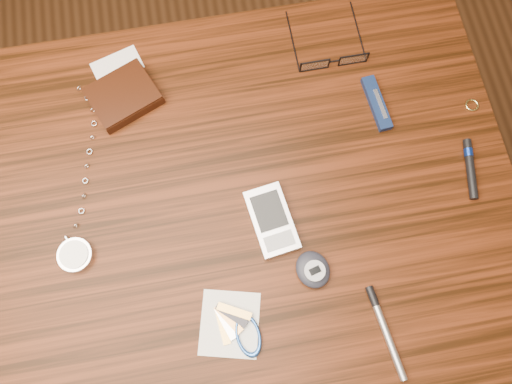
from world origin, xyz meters
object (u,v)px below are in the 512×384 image
eyeglasses (333,59)px  notepad_keys (239,329)px  silver_pen (383,325)px  wallet_and_card (123,95)px  pedometer (313,270)px  pocket_knife (377,103)px  pda_phone (272,220)px  desk (202,233)px  pocket_watch (76,250)px

eyeglasses → notepad_keys: (-0.22, -0.40, -0.01)m
notepad_keys → silver_pen: same height
wallet_and_card → notepad_keys: (0.12, -0.39, -0.01)m
pedometer → pocket_knife: size_ratio=0.69×
eyeglasses → pda_phone: 0.29m
pedometer → notepad_keys: bearing=-152.5°
eyeglasses → pocket_knife: (0.05, -0.09, -0.01)m
pda_phone → notepad_keys: (-0.07, -0.15, -0.00)m
desk → notepad_keys: bearing=-77.2°
eyeglasses → pedometer: 0.35m
pocket_watch → pocket_knife: bearing=17.3°
desk → pda_phone: bearing=-12.1°
silver_pen → desk: bearing=140.2°
pda_phone → pocket_watch: bearing=178.6°
wallet_and_card → silver_pen: size_ratio=1.17×
pocket_watch → notepad_keys: 0.27m
pocket_watch → pocket_knife: size_ratio=3.15×
notepad_keys → wallet_and_card: bearing=107.5°
pda_phone → desk: bearing=167.9°
eyeglasses → pocket_watch: eyeglasses is taller
wallet_and_card → pocket_watch: (-0.10, -0.24, -0.00)m
eyeglasses → silver_pen: 0.43m
pda_phone → pedometer: size_ratio=1.71×
wallet_and_card → pocket_watch: wallet_and_card is taller
pda_phone → wallet_and_card: bearing=129.0°
pocket_knife → wallet_and_card: bearing=168.2°
eyeglasses → pedometer: eyeglasses is taller
pedometer → wallet_and_card: bearing=126.6°
notepad_keys → pocket_knife: 0.41m
wallet_and_card → pedometer: (0.24, -0.33, -0.00)m
pocket_watch → pda_phone: bearing=-1.4°
pedometer → silver_pen: (0.08, -0.09, -0.00)m
pocket_watch → silver_pen: (0.42, -0.18, -0.00)m
wallet_and_card → eyeglasses: size_ratio=1.32×
eyeglasses → pda_phone: (-0.15, -0.25, -0.00)m
wallet_and_card → notepad_keys: size_ratio=1.44×
eyeglasses → silver_pen: eyeglasses is taller
pocket_watch → pedometer: 0.35m
pocket_watch → eyeglasses: bearing=28.7°
wallet_and_card → eyeglasses: (0.35, 0.00, 0.00)m
notepad_keys → pocket_knife: size_ratio=1.13×
silver_pen → pedometer: bearing=131.5°
wallet_and_card → eyeglasses: eyeglasses is taller
pedometer → silver_pen: size_ratio=0.49×
wallet_and_card → pda_phone: bearing=-51.0°
notepad_keys → silver_pen: size_ratio=0.82×
pocket_watch → notepad_keys: (0.22, -0.15, -0.00)m
wallet_and_card → pda_phone: size_ratio=1.39×
eyeglasses → pda_phone: size_ratio=1.05×
eyeglasses → pocket_knife: eyeglasses is taller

